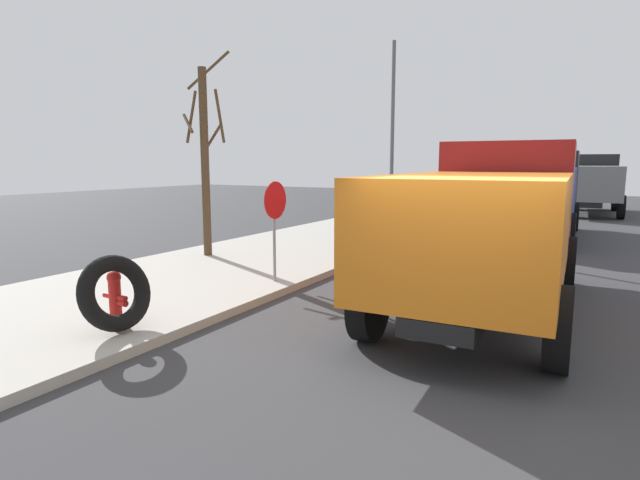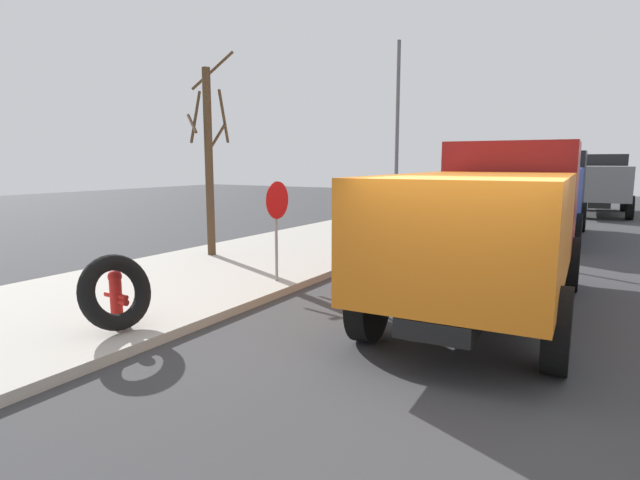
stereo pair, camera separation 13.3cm
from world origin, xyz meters
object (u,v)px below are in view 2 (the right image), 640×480
at_px(dump_truck_orange, 491,219).
at_px(street_light_pole, 397,141).
at_px(dump_truck_gray, 600,182).
at_px(stop_sign, 277,213).
at_px(loose_tire, 116,292).
at_px(bare_tree, 209,156).
at_px(fire_hydrant, 116,294).
at_px(dump_truck_blue, 541,190).

xyz_separation_m(dump_truck_orange, street_light_pole, (6.69, 4.47, 1.66)).
distance_m(dump_truck_orange, dump_truck_gray, 20.26).
distance_m(stop_sign, dump_truck_orange, 4.14).
height_order(loose_tire, stop_sign, stop_sign).
bearing_deg(dump_truck_orange, bare_tree, 82.34).
relative_size(fire_hydrant, loose_tire, 0.73).
bearing_deg(bare_tree, dump_truck_orange, -97.66).
relative_size(loose_tire, bare_tree, 0.21).
bearing_deg(fire_hydrant, dump_truck_orange, -48.46).
bearing_deg(fire_hydrant, loose_tire, -127.85).
xyz_separation_m(dump_truck_blue, street_light_pole, (-3.42, 4.02, 1.66)).
height_order(dump_truck_blue, street_light_pole, street_light_pole).
bearing_deg(fire_hydrant, dump_truck_gray, -13.11).
bearing_deg(street_light_pole, bare_tree, 153.05).
bearing_deg(bare_tree, fire_hydrant, -152.06).
height_order(dump_truck_orange, dump_truck_blue, same).
xyz_separation_m(loose_tire, street_light_pole, (11.08, 0.15, 2.55)).
xyz_separation_m(stop_sign, dump_truck_orange, (0.64, -4.09, 0.04)).
bearing_deg(dump_truck_blue, fire_hydrant, 163.52).
bearing_deg(street_light_pole, dump_truck_blue, -49.62).
xyz_separation_m(dump_truck_orange, bare_tree, (0.99, 7.37, 1.13)).
relative_size(loose_tire, dump_truck_blue, 0.16).
distance_m(fire_hydrant, loose_tire, 0.45).
height_order(loose_tire, dump_truck_blue, dump_truck_blue).
height_order(dump_truck_blue, bare_tree, bare_tree).
relative_size(fire_hydrant, dump_truck_gray, 0.11).
distance_m(loose_tire, dump_truck_gray, 25.20).
relative_size(fire_hydrant, street_light_pole, 0.13).
bearing_deg(dump_truck_orange, fire_hydrant, 131.54).
xyz_separation_m(dump_truck_gray, bare_tree, (-19.24, 8.38, 1.13)).
distance_m(dump_truck_blue, street_light_pole, 5.54).
bearing_deg(dump_truck_gray, fire_hydrant, 166.89).
xyz_separation_m(loose_tire, dump_truck_orange, (4.39, -4.31, 0.89)).
xyz_separation_m(loose_tire, dump_truck_gray, (24.62, -5.33, 0.89)).
height_order(stop_sign, dump_truck_blue, dump_truck_blue).
distance_m(fire_hydrant, stop_sign, 3.67).
bearing_deg(stop_sign, loose_tire, 176.58).
xyz_separation_m(loose_tire, stop_sign, (3.75, -0.22, 0.85)).
bearing_deg(bare_tree, dump_truck_blue, -37.19).
xyz_separation_m(stop_sign, dump_truck_gray, (20.87, -5.11, 0.04)).
bearing_deg(stop_sign, street_light_pole, 2.94).
xyz_separation_m(dump_truck_blue, dump_truck_gray, (10.12, -1.46, 0.00)).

